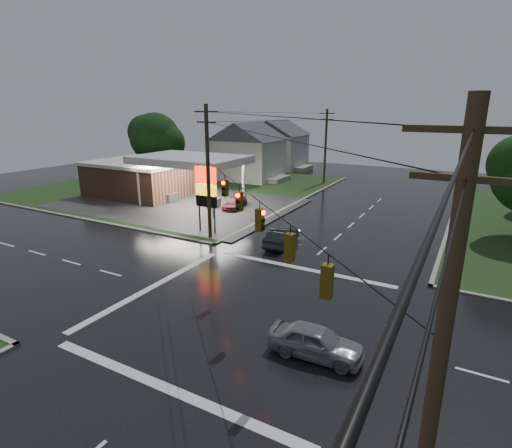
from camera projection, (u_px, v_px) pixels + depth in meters
The scene contains 14 objects.
ground at pixel (252, 312), 21.77m from camera, with size 120.00×120.00×0.00m, color black.
grass_nw at pixel (182, 187), 55.65m from camera, with size 36.00×36.00×0.08m, color #1A3216.
gas_station at pixel (150, 176), 49.50m from camera, with size 26.20×18.00×5.60m.
pylon_sign at pixel (206, 188), 34.32m from camera, with size 2.00×0.35×6.00m.
utility_pole_nw at pixel (208, 171), 32.54m from camera, with size 2.20×0.32×11.00m.
utility_pole_se at pixel (437, 376), 7.77m from camera, with size 2.20×0.32×11.00m.
utility_pole_n at pixel (325, 146), 56.54m from camera, with size 2.20×0.32×10.50m.
traffic_signals at pixel (252, 196), 19.91m from camera, with size 26.87×26.87×1.47m.
house_near at pixel (249, 150), 60.47m from camera, with size 11.05×8.48×8.60m.
house_far at pixel (277, 144), 71.01m from camera, with size 11.05×8.48×8.60m.
tree_nw_behind at pixel (156, 138), 60.91m from camera, with size 8.93×7.60×10.00m.
car_north at pixel (282, 236), 32.09m from camera, with size 1.57×4.49×1.48m, color black.
car_crossing at pixel (316, 342), 17.74m from camera, with size 1.71×4.26×1.45m, color gray.
car_pump at pixel (235, 203), 43.71m from camera, with size 1.84×4.52×1.31m, color #501217.
Camera 1 is at (9.61, -16.99, 10.76)m, focal length 28.00 mm.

